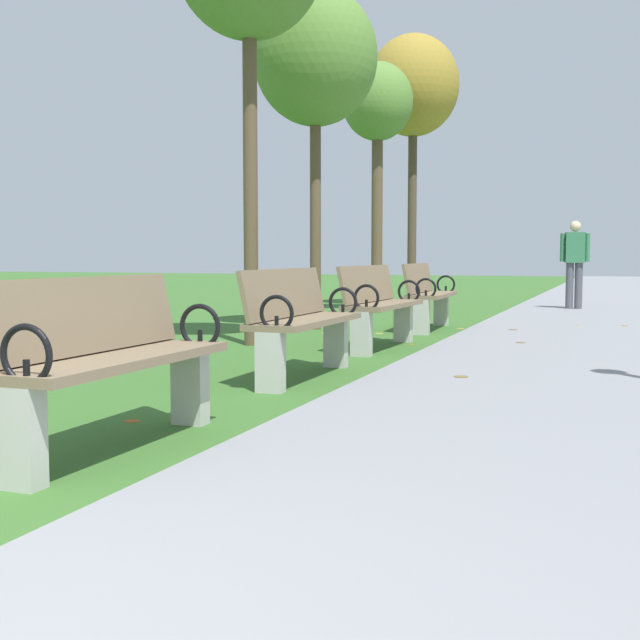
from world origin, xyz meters
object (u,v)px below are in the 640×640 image
(park_bench_2, at_px, (109,358))
(tree_5, at_px, (413,88))
(park_bench_3, at_px, (300,320))
(tree_3, at_px, (315,59))
(park_bench_4, at_px, (379,304))
(pedestrian_walking, at_px, (575,260))
(park_bench_5, at_px, (428,294))
(tree_4, at_px, (378,108))

(park_bench_2, distance_m, tree_5, 12.72)
(park_bench_3, xyz_separation_m, tree_3, (-1.47, 4.32, 3.14))
(park_bench_2, xyz_separation_m, park_bench_4, (0.00, 5.05, 0.00))
(park_bench_2, bearing_deg, pedestrian_walking, 82.60)
(pedestrian_walking, bearing_deg, tree_3, -119.56)
(park_bench_4, height_order, tree_5, tree_5)
(park_bench_3, xyz_separation_m, park_bench_4, (0.00, 2.35, 0.00))
(park_bench_5, bearing_deg, tree_3, -164.06)
(tree_5, bearing_deg, park_bench_5, -73.59)
(tree_3, distance_m, pedestrian_walking, 6.82)
(park_bench_5, xyz_separation_m, tree_5, (-1.37, 4.65, 3.69))
(park_bench_4, relative_size, tree_3, 0.35)
(park_bench_4, relative_size, pedestrian_walking, 1.00)
(park_bench_3, distance_m, tree_5, 10.18)
(tree_5, relative_size, pedestrian_walking, 3.19)
(park_bench_5, xyz_separation_m, pedestrian_walking, (1.62, 5.03, 0.44))
(park_bench_2, xyz_separation_m, tree_3, (-1.47, 7.03, 3.14))
(tree_3, distance_m, tree_5, 5.10)
(park_bench_3, relative_size, tree_5, 0.31)
(park_bench_4, bearing_deg, park_bench_5, 90.00)
(tree_4, relative_size, pedestrian_walking, 2.69)
(park_bench_2, height_order, park_bench_4, same)
(park_bench_5, height_order, tree_4, tree_4)
(park_bench_3, xyz_separation_m, pedestrian_walking, (1.62, 9.77, 0.44))
(park_bench_2, distance_m, park_bench_3, 2.70)
(tree_4, bearing_deg, park_bench_2, -81.27)
(park_bench_3, xyz_separation_m, tree_5, (-1.37, 9.39, 3.69))
(park_bench_3, distance_m, tree_4, 8.57)
(pedestrian_walking, bearing_deg, park_bench_4, -102.30)
(park_bench_5, bearing_deg, park_bench_2, -90.00)
(park_bench_4, distance_m, tree_5, 8.07)
(tree_4, distance_m, pedestrian_walking, 4.60)
(park_bench_2, relative_size, pedestrian_walking, 0.99)
(park_bench_2, bearing_deg, tree_3, 101.81)
(park_bench_4, height_order, tree_3, tree_3)
(tree_3, distance_m, tree_4, 3.51)
(park_bench_5, bearing_deg, tree_4, 117.65)
(park_bench_4, xyz_separation_m, pedestrian_walking, (1.62, 7.42, 0.44))
(park_bench_3, distance_m, park_bench_4, 2.35)
(park_bench_4, bearing_deg, tree_5, 101.00)
(park_bench_3, relative_size, pedestrian_walking, 0.99)
(park_bench_3, bearing_deg, tree_3, 108.78)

